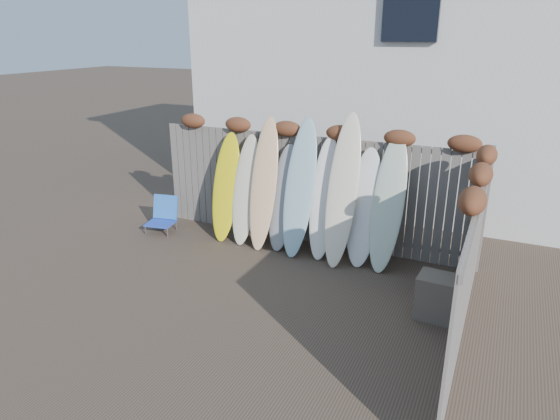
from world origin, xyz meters
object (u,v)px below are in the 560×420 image
at_px(surfboard_0, 226,187).
at_px(beach_chair, 163,215).
at_px(wooden_crate, 437,297).
at_px(lattice_panel, 470,236).

bearing_deg(surfboard_0, beach_chair, -173.14).
height_order(wooden_crate, lattice_panel, lattice_panel).
relative_size(beach_chair, surfboard_0, 0.33).
height_order(beach_chair, wooden_crate, beach_chair).
xyz_separation_m(lattice_panel, surfboard_0, (-4.37, 0.59, 0.00)).
bearing_deg(wooden_crate, beach_chair, 169.11).
height_order(beach_chair, surfboard_0, surfboard_0).
distance_m(wooden_crate, lattice_panel, 1.02).
bearing_deg(beach_chair, wooden_crate, -10.89).
height_order(wooden_crate, surfboard_0, surfboard_0).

